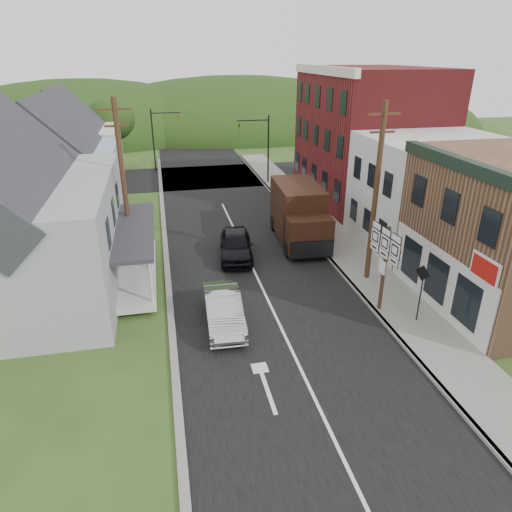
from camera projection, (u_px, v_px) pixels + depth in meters
ground at (281, 327)px, 19.88m from camera, size 120.00×120.00×0.00m
road at (240, 242)px, 28.81m from camera, size 9.00×90.00×0.02m
cross_road at (209, 176)px, 43.99m from camera, size 60.00×9.00×0.02m
sidewalk_right at (340, 245)px, 28.11m from camera, size 2.80×55.00×0.15m
curb_right at (319, 247)px, 27.85m from camera, size 0.20×55.00×0.15m
curb_left at (166, 260)px, 26.12m from camera, size 0.30×55.00×0.12m
storefront_white at (432, 193)px, 27.39m from camera, size 8.00×7.00×6.50m
storefront_red at (367, 137)px, 35.16m from camera, size 8.00×12.00×10.00m
house_gray at (1, 210)px, 21.24m from camera, size 10.20×12.24×8.35m
house_blue at (65, 167)px, 31.47m from camera, size 7.14×8.16×7.28m
house_cream at (76, 144)px, 39.41m from camera, size 7.14×8.16×7.28m
utility_pole_right at (376, 194)px, 22.16m from camera, size 1.60×0.26×9.00m
utility_pole_left at (124, 184)px, 23.89m from camera, size 1.60×0.26×9.00m
traffic_signal_right at (261, 142)px, 40.14m from camera, size 2.87×0.20×6.00m
traffic_signal_left at (160, 132)px, 44.77m from camera, size 2.87×0.20×6.00m
tree_left_d at (110, 120)px, 44.76m from camera, size 4.80×4.80×6.94m
forested_ridge at (188, 132)px, 68.99m from camera, size 90.00×30.00×16.00m
silver_sedan at (223, 310)px, 19.80m from camera, size 1.68×4.47×1.46m
dark_sedan at (236, 245)px, 26.32m from camera, size 2.41×4.75×1.55m
delivery_van at (299, 215)px, 28.14m from camera, size 2.97×6.51×3.56m
route_sign_cluster at (384, 257)px, 19.98m from camera, size 0.27×2.29×4.01m
warning_sign at (421, 285)px, 19.44m from camera, size 0.29×0.69×2.67m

